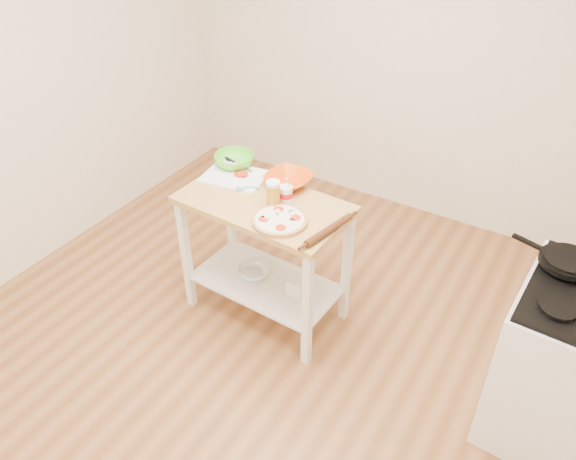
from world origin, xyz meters
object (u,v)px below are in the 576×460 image
Objects in this scene: green_bowl at (234,160)px; pizza at (280,220)px; knife at (235,163)px; orange_bowl at (289,180)px; gas_stove at (569,365)px; spatula at (247,188)px; prep_island at (264,236)px; skillet at (567,261)px; shelf_glass_bowl at (254,271)px; shelf_bin at (298,286)px; yogurt_tub at (286,194)px; cutting_board at (235,176)px; beer_pint at (273,194)px; rolling_pin at (329,230)px.

pizza is at bearing -33.52° from green_bowl.
orange_bowl is at bearing 12.50° from knife.
gas_stove is 8.12× the size of spatula.
spatula is 0.47× the size of orange_bowl.
prep_island is 1.86m from gas_stove.
gas_stove is at bearing -27.90° from skillet.
gas_stove is 2.06m from spatula.
shelf_glass_bowl is 1.95× the size of shelf_bin.
pizza is at bearing -17.91° from knife.
yogurt_tub is (0.27, 0.02, 0.03)m from spatula.
pizza is 0.73× the size of cutting_board.
skillet reaches higher than shelf_bin.
skillet reaches higher than prep_island.
beer_pint is (-1.78, -0.07, 0.51)m from gas_stove.
gas_stove is 4.18× the size of green_bowl.
yogurt_tub reaches higher than skillet.
pizza is 1.20× the size of knife.
gas_stove is 4.13× the size of knife.
skillet is at bearing 14.23° from pizza.
knife is 0.57m from yogurt_tub.
shelf_bin is (-0.25, 0.10, -0.61)m from rolling_pin.
shelf_bin is at bearing 75.21° from pizza.
shelf_bin is at bearing -21.47° from green_bowl.
beer_pint is at bearing 170.00° from rolling_pin.
green_bowl is 2.40× the size of shelf_bin.
shelf_bin is at bearing -48.31° from orange_bowl.
rolling_pin is at bearing -21.40° from green_bowl.
gas_stove reaches higher than shelf_bin.
spatula is 0.28m from yogurt_tub.
beer_pint is 0.95× the size of yogurt_tub.
cutting_board is at bearing -37.92° from knife.
yogurt_tub is (0.11, 0.08, 0.31)m from prep_island.
spatula is (-0.16, 0.06, 0.27)m from prep_island.
skillet is at bearing 8.15° from prep_island.
yogurt_tub is 0.48× the size of rolling_pin.
pizza is at bearing -67.39° from yogurt_tub.
prep_island is 1.72m from skillet.
cutting_board is (-0.52, 0.29, -0.01)m from pizza.
cutting_board is at bearing 154.61° from prep_island.
orange_bowl is at bearing 83.87° from prep_island.
gas_stove is 2.32m from green_bowl.
beer_pint is (0.40, -0.16, 0.08)m from cutting_board.
orange_bowl is at bearing 22.40° from spatula.
shelf_glass_bowl is (-0.59, 0.10, -0.63)m from rolling_pin.
skillet is 0.99× the size of cutting_board.
rolling_pin reaches higher than cutting_board.
spatula is 0.26m from beer_pint.
yogurt_tub is (0.53, -0.20, 0.03)m from knife.
orange_bowl is 0.77× the size of rolling_pin.
orange_bowl is at bearing 144.10° from rolling_pin.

